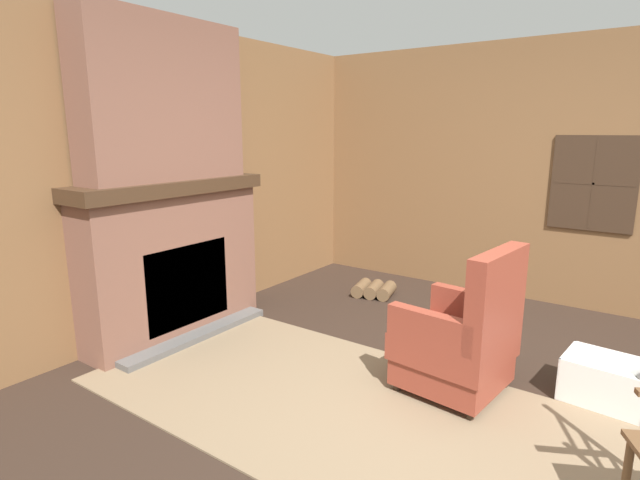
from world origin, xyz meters
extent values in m
plane|color=#2D2119|center=(0.00, 0.00, 0.00)|extent=(14.00, 14.00, 0.00)
cube|color=brown|center=(-2.71, 0.00, 1.29)|extent=(0.06, 5.96, 2.58)
cube|color=brown|center=(0.00, 2.71, 1.29)|extent=(5.96, 0.06, 2.58)
cube|color=#382619|center=(0.24, 2.67, 1.23)|extent=(0.73, 0.02, 0.88)
cube|color=silver|center=(0.24, 2.68, 1.23)|extent=(0.69, 0.01, 0.84)
cube|color=#382619|center=(0.24, 2.67, 1.23)|extent=(0.02, 0.02, 0.84)
cube|color=#382619|center=(0.24, 2.67, 1.23)|extent=(0.69, 0.02, 0.02)
cube|color=brown|center=(-2.50, 0.00, 0.60)|extent=(0.37, 1.60, 1.21)
cube|color=black|center=(-2.35, 0.00, 0.46)|extent=(0.08, 0.83, 0.68)
cube|color=#565451|center=(-2.23, 0.00, 0.03)|extent=(0.16, 1.44, 0.06)
cube|color=#3D2819|center=(-2.50, 0.00, 1.26)|extent=(0.47, 1.70, 0.11)
cube|color=brown|center=(-2.50, 0.00, 1.94)|extent=(0.32, 1.41, 1.25)
cube|color=#7A664C|center=(-0.53, -0.16, 0.01)|extent=(3.75, 1.68, 0.01)
cube|color=brown|center=(-0.20, 0.43, 0.18)|extent=(0.68, 0.68, 0.24)
cube|color=brown|center=(-0.20, 0.43, 0.33)|extent=(0.71, 0.72, 0.18)
cube|color=brown|center=(0.06, 0.40, 0.71)|extent=(0.19, 0.66, 0.59)
cube|color=brown|center=(-0.25, 0.15, 0.52)|extent=(0.59, 0.15, 0.20)
cube|color=brown|center=(-0.19, 0.71, 0.52)|extent=(0.59, 0.15, 0.20)
cylinder|color=#332319|center=(-0.49, 0.20, 0.03)|extent=(0.06, 0.06, 0.06)
cylinder|color=#332319|center=(-0.43, 0.72, 0.03)|extent=(0.06, 0.06, 0.06)
cylinder|color=#332319|center=(0.03, 0.14, 0.03)|extent=(0.06, 0.06, 0.06)
cylinder|color=#332319|center=(0.08, 0.66, 0.03)|extent=(0.06, 0.06, 0.06)
cylinder|color=brown|center=(0.85, -0.26, 0.23)|extent=(0.05, 0.05, 0.38)
cylinder|color=brown|center=(-1.73, 1.81, 0.07)|extent=(0.21, 0.35, 0.14)
cylinder|color=brown|center=(-1.60, 1.84, 0.07)|extent=(0.21, 0.35, 0.14)
cylinder|color=brown|center=(-1.46, 1.88, 0.07)|extent=(0.21, 0.35, 0.14)
cube|color=white|center=(0.65, 0.84, 0.01)|extent=(0.51, 0.41, 0.01)
cube|color=white|center=(0.42, 0.87, 0.15)|extent=(0.05, 0.37, 0.29)
cube|color=white|center=(0.67, 1.02, 0.15)|extent=(0.48, 0.06, 0.29)
cube|color=white|center=(0.64, 0.67, 0.15)|extent=(0.48, 0.06, 0.29)
ellipsoid|color=white|center=(0.65, 0.84, 0.16)|extent=(0.41, 0.33, 0.18)
ellipsoid|color=#99B29E|center=(-2.53, -0.49, 1.37)|extent=(0.13, 0.13, 0.10)
cylinder|color=white|center=(-2.53, -0.49, 1.51)|extent=(0.07, 0.07, 0.18)
cube|color=brown|center=(-2.53, 0.59, 1.38)|extent=(0.14, 0.21, 0.13)
cube|color=silver|center=(-2.46, 0.59, 1.39)|extent=(0.01, 0.04, 0.02)
cylinder|color=red|center=(-2.55, 0.05, 1.43)|extent=(0.06, 0.24, 0.24)
camera|label=1|loc=(0.86, -2.58, 1.71)|focal=28.00mm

